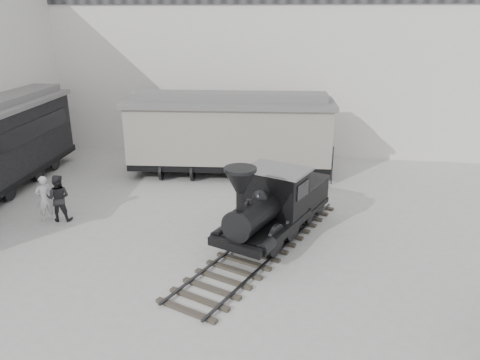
# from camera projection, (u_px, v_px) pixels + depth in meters

# --- Properties ---
(ground) EXTENTS (90.00, 90.00, 0.00)m
(ground) POSITION_uv_depth(u_px,v_px,m) (193.00, 287.00, 13.75)
(ground) COLOR #9E9E9B
(north_wall) EXTENTS (34.00, 2.51, 11.00)m
(north_wall) POSITION_uv_depth(u_px,v_px,m) (252.00, 52.00, 25.83)
(north_wall) COLOR silver
(north_wall) RESTS_ON ground
(locomotive) EXTENTS (5.38, 9.12, 3.21)m
(locomotive) POSITION_uv_depth(u_px,v_px,m) (272.00, 209.00, 16.24)
(locomotive) COLOR #2D2822
(locomotive) RESTS_ON ground
(boxcar) EXTENTS (10.12, 3.82, 4.06)m
(boxcar) POSITION_uv_depth(u_px,v_px,m) (230.00, 132.00, 22.63)
(boxcar) COLOR black
(boxcar) RESTS_ON ground
(visitor_a) EXTENTS (0.77, 0.76, 1.79)m
(visitor_a) POSITION_uv_depth(u_px,v_px,m) (45.00, 198.00, 17.92)
(visitor_a) COLOR silver
(visitor_a) RESTS_ON ground
(visitor_b) EXTENTS (1.01, 0.85, 1.85)m
(visitor_b) POSITION_uv_depth(u_px,v_px,m) (58.00, 198.00, 17.87)
(visitor_b) COLOR #262528
(visitor_b) RESTS_ON ground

